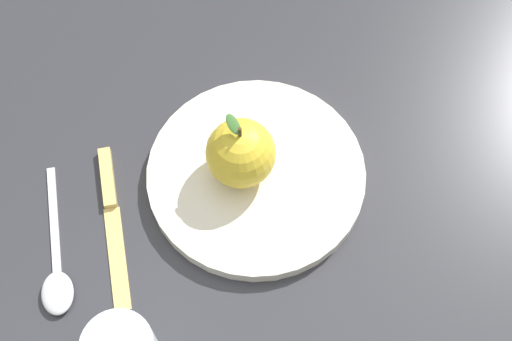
{
  "coord_description": "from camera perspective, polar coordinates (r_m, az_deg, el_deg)",
  "views": [
    {
      "loc": [
        -0.26,
        0.21,
        0.71
      ],
      "look_at": [
        0.0,
        -0.03,
        0.02
      ],
      "focal_mm": 48.37,
      "sensor_mm": 36.0,
      "label": 1
    }
  ],
  "objects": [
    {
      "name": "spoon",
      "position": [
        0.77,
        -16.17,
        -8.33
      ],
      "size": [
        0.16,
        0.11,
        0.01
      ],
      "color": "silver",
      "rests_on": "ground_plane"
    },
    {
      "name": "knife",
      "position": [
        0.79,
        -11.87,
        -3.28
      ],
      "size": [
        0.17,
        0.12,
        0.01
      ],
      "color": "#D8B766",
      "rests_on": "ground_plane"
    },
    {
      "name": "dinner_plate",
      "position": [
        0.78,
        -0.0,
        -0.31
      ],
      "size": [
        0.25,
        0.25,
        0.02
      ],
      "color": "silver",
      "rests_on": "ground_plane"
    },
    {
      "name": "apple",
      "position": [
        0.74,
        -1.27,
        1.44
      ],
      "size": [
        0.08,
        0.08,
        0.09
      ],
      "color": "gold",
      "rests_on": "dinner_plate"
    },
    {
      "name": "ground_plane",
      "position": [
        0.78,
        -1.75,
        -2.16
      ],
      "size": [
        2.4,
        2.4,
        0.0
      ],
      "primitive_type": "plane",
      "color": "#2D2D33"
    }
  ]
}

